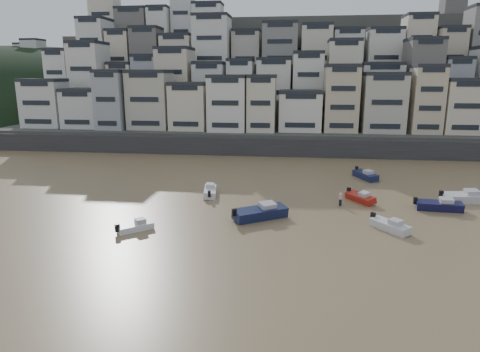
# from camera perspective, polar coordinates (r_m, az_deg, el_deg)

# --- Properties ---
(sea_strip) EXTENTS (340.00, 340.00, 0.00)m
(sea_strip) POSITION_cam_1_polar(r_m,az_deg,el_deg) (203.46, -29.34, 7.31)
(sea_strip) COLOR #41525C
(sea_strip) RESTS_ON ground
(harbor_wall) EXTENTS (140.00, 3.00, 3.50)m
(harbor_wall) POSITION_cam_1_polar(r_m,az_deg,el_deg) (84.64, 6.99, 3.86)
(harbor_wall) COLOR #38383A
(harbor_wall) RESTS_ON ground
(hillside) EXTENTS (141.04, 66.00, 50.00)m
(hillside) POSITION_cam_1_polar(r_m,az_deg,el_deg) (123.45, 9.49, 12.01)
(hillside) COLOR #4C4C47
(hillside) RESTS_ON ground
(headland) EXTENTS (216.00, 135.00, 53.33)m
(headland) POSITION_cam_1_polar(r_m,az_deg,el_deg) (186.67, -27.40, 7.13)
(headland) COLOR black
(headland) RESTS_ON ground
(boat_f) EXTENTS (2.53, 5.50, 1.44)m
(boat_f) POSITION_cam_1_polar(r_m,az_deg,el_deg) (56.77, -4.02, -1.87)
(boat_f) COLOR silver
(boat_f) RESTS_ON ground
(boat_j) EXTENTS (3.85, 3.63, 1.09)m
(boat_j) POSITION_cam_1_polar(r_m,az_deg,el_deg) (45.36, -13.77, -6.45)
(boat_j) COLOR white
(boat_j) RESTS_ON ground
(boat_b) EXTENTS (4.23, 4.83, 1.33)m
(boat_b) POSITION_cam_1_polar(r_m,az_deg,el_deg) (46.76, 19.37, -6.08)
(boat_b) COLOR silver
(boat_b) RESTS_ON ground
(boat_d) EXTENTS (5.80, 2.31, 1.55)m
(boat_d) POSITION_cam_1_polar(r_m,az_deg,el_deg) (55.65, 25.02, -3.39)
(boat_d) COLOR #121339
(boat_d) RESTS_ON ground
(boat_e) EXTENTS (3.89, 4.81, 1.29)m
(boat_e) POSITION_cam_1_polar(r_m,az_deg,el_deg) (55.90, 15.76, -2.68)
(boat_e) COLOR #A31D14
(boat_e) RESTS_ON ground
(boat_g) EXTENTS (6.46, 2.84, 1.71)m
(boat_g) POSITION_cam_1_polar(r_m,az_deg,el_deg) (60.32, 27.75, -2.37)
(boat_g) COLOR silver
(boat_g) RESTS_ON ground
(boat_i) EXTENTS (3.80, 5.83, 1.52)m
(boat_i) POSITION_cam_1_polar(r_m,az_deg,el_deg) (68.34, 16.38, 0.27)
(boat_i) COLOR #151C42
(boat_i) RESTS_ON ground
(boat_c) EXTENTS (6.86, 5.56, 1.84)m
(boat_c) POSITION_cam_1_polar(r_m,az_deg,el_deg) (47.51, 2.71, -4.67)
(boat_c) COLOR #151D42
(boat_c) RESTS_ON ground
(person_pink) EXTENTS (0.44, 0.44, 1.74)m
(person_pink) POSITION_cam_1_polar(r_m,az_deg,el_deg) (53.56, 13.25, -2.98)
(person_pink) COLOR #D395A8
(person_pink) RESTS_ON ground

